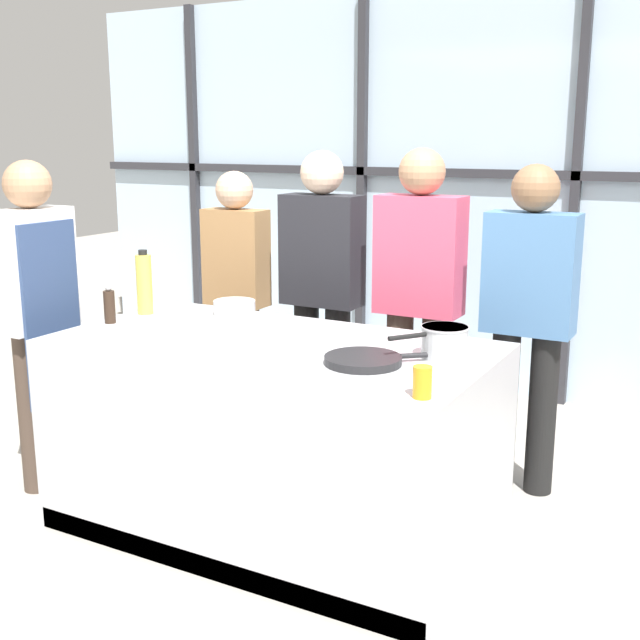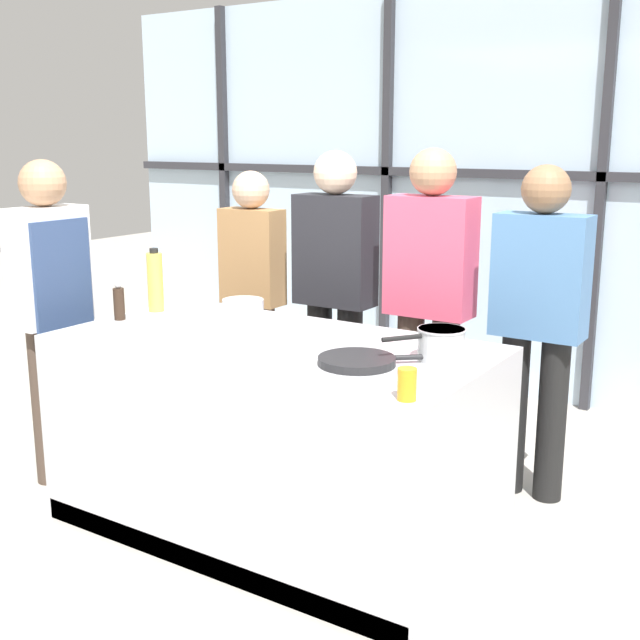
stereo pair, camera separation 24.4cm
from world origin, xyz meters
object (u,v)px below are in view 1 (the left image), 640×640
spectator_far_right (528,311)px  frying_pan (365,360)px  spectator_center_left (322,284)px  pepper_grinder (109,306)px  spectator_far_left (237,285)px  spectator_center_right (419,292)px  chef (38,305)px  juice_glass_near (422,382)px  mixing_bowl (234,307)px  oil_bottle (144,284)px  saucepan (444,341)px  white_plate (150,346)px

spectator_far_right → frying_pan: size_ratio=3.50×
spectator_center_left → pepper_grinder: (-0.59, -1.07, 0.01)m
spectator_far_left → spectator_center_right: 1.17m
chef → juice_glass_near: bearing=82.9°
mixing_bowl → juice_glass_near: bearing=-30.5°
spectator_center_left → oil_bottle: size_ratio=5.21×
spectator_far_right → frying_pan: 1.18m
spectator_far_left → spectator_center_right: bearing=180.0°
oil_bottle → pepper_grinder: oil_bottle is taller
spectator_far_right → oil_bottle: 1.94m
saucepan → pepper_grinder: (-1.64, -0.19, 0.02)m
spectator_center_right → mixing_bowl: bearing=39.4°
spectator_center_right → spectator_far_right: (0.58, 0.00, -0.04)m
spectator_center_left → white_plate: 1.34m
chef → oil_bottle: chef is taller
white_plate → oil_bottle: size_ratio=0.83×
chef → spectator_far_left: 1.21m
frying_pan → juice_glass_near: (0.36, -0.29, 0.04)m
spectator_center_left → oil_bottle: (-0.58, -0.82, 0.08)m
oil_bottle → white_plate: bearing=-47.7°
saucepan → mixing_bowl: bearing=168.1°
juice_glass_near → oil_bottle: bearing=161.5°
pepper_grinder → mixing_bowl: bearing=46.6°
saucepan → white_plate: size_ratio=1.18×
spectator_center_right → white_plate: (-0.70, -1.34, -0.08)m
spectator_center_left → juice_glass_near: spectator_center_left is taller
spectator_far_left → mixing_bowl: spectator_far_left is taller
spectator_far_left → pepper_grinder: bearing=89.6°
spectator_far_right → saucepan: (-0.12, -0.88, 0.03)m
frying_pan → juice_glass_near: juice_glass_near is taller
white_plate → frying_pan: bearing=13.2°
spectator_center_left → frying_pan: bearing=125.8°
oil_bottle → chef: bearing=-143.3°
pepper_grinder → juice_glass_near: bearing=-10.9°
pepper_grinder → spectator_far_right: bearing=31.2°
spectator_center_right → pepper_grinder: 1.59m
spectator_center_left → juice_glass_near: (1.17, -1.41, -0.02)m
frying_pan → pepper_grinder: (-1.40, 0.05, 0.07)m
chef → spectator_far_right: chef is taller
white_plate → pepper_grinder: (-0.48, 0.27, 0.08)m
spectator_far_left → pepper_grinder: 1.07m
spectator_far_right → chef: bearing=27.6°
saucepan → white_plate: saucepan is taller
white_plate → spectator_far_left: bearing=109.4°
white_plate → oil_bottle: oil_bottle is taller
chef → pepper_grinder: (0.41, 0.07, 0.02)m
spectator_far_right → frying_pan: bearing=72.2°
white_plate → oil_bottle: 0.71m
mixing_bowl → oil_bottle: (-0.41, -0.20, 0.12)m
pepper_grinder → spectator_far_left: bearing=89.6°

